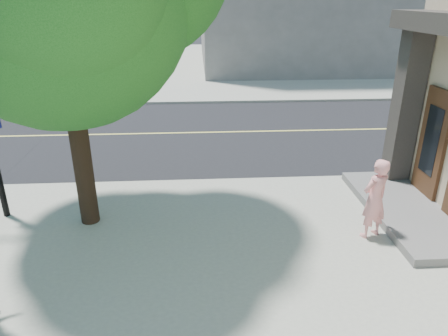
{
  "coord_description": "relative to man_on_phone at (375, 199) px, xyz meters",
  "views": [
    {
      "loc": [
        4.55,
        -10.16,
        4.7
      ],
      "look_at": [
        5.07,
        -2.06,
        1.3
      ],
      "focal_mm": 32.87,
      "sensor_mm": 36.0,
      "label": 1
    }
  ],
  "objects": [
    {
      "name": "sidewalk_ne",
      "position": [
        5.47,
        24.55,
        -0.91
      ],
      "size": [
        29.0,
        25.0,
        0.12
      ],
      "primitive_type": "cube",
      "color": "#9B9A8A",
      "rests_on": "ground"
    },
    {
      "name": "road_ew",
      "position": [
        -8.03,
        7.55,
        -0.96
      ],
      "size": [
        140.0,
        9.0,
        0.01
      ],
      "primitive_type": "cube",
      "color": "black",
      "rests_on": "ground"
    },
    {
      "name": "ground",
      "position": [
        -8.03,
        3.05,
        -0.97
      ],
      "size": [
        140.0,
        140.0,
        0.0
      ],
      "primitive_type": "plane",
      "color": "black",
      "rests_on": "ground"
    },
    {
      "name": "man_on_phone",
      "position": [
        0.0,
        0.0,
        0.0
      ],
      "size": [
        0.73,
        0.62,
        1.7
      ],
      "primitive_type": "imported",
      "rotation": [
        0.0,
        0.0,
        3.56
      ],
      "color": "pink",
      "rests_on": "sidewalk_se"
    }
  ]
}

